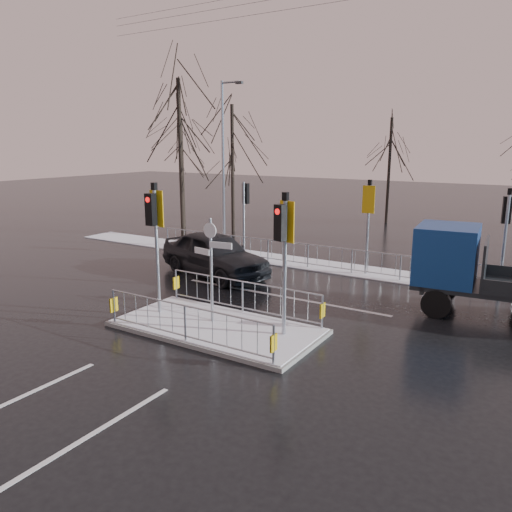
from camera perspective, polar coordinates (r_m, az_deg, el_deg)
The scene contains 12 objects.
ground at distance 14.67m, azimuth -4.53°, elevation -8.37°, with size 120.00×120.00×0.00m, color black.
snow_verge at distance 21.86m, azimuth 8.96°, elevation -1.31°, with size 30.00×2.00×0.04m, color white.
lane_markings at distance 14.43m, azimuth -5.32°, elevation -8.76°, with size 8.00×11.38×0.01m.
traffic_island at distance 14.55m, azimuth -4.56°, elevation -6.92°, with size 6.00×3.04×4.15m.
far_kerb_fixtures at distance 21.07m, azimuth 9.25°, elevation 0.94°, with size 18.00×0.65×3.83m.
car_far_lane at distance 20.29m, azimuth -4.78°, elevation 0.24°, with size 2.10×5.23×1.78m, color black.
flatbed_truck at distance 16.98m, azimuth 23.69°, elevation -1.32°, with size 6.11×2.68×2.76m.
tree_near_a at distance 28.85m, azimuth -8.72°, elevation 14.30°, with size 4.75×4.75×8.97m.
tree_near_b at distance 28.51m, azimuth -2.72°, elevation 12.51°, with size 4.00×4.00×7.55m.
tree_near_c at distance 32.05m, azimuth -8.44°, elevation 11.27°, with size 3.50×3.50×6.61m.
tree_far_a at distance 34.51m, azimuth 15.08°, elevation 11.61°, with size 3.75×3.75×7.08m.
street_lamp_left at distance 25.16m, azimuth -3.66°, elevation 10.97°, with size 1.25×0.18×8.20m.
Camera 1 is at (8.19, -10.97, 5.30)m, focal length 35.00 mm.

